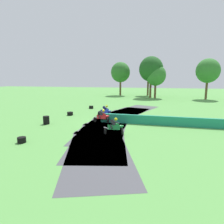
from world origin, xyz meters
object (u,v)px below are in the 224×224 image
Objects in this scene: motorcycle_chase_red at (102,116)px; tire_stack_mid_a at (70,114)px; motorcycle_trailing_green at (115,127)px; tire_stack_far at (22,140)px; motorcycle_lead_blue at (105,111)px; tire_stack_mid_b at (46,120)px; tire_stack_near at (91,107)px.

tire_stack_mid_a is (-4.77, 2.95, -0.44)m from motorcycle_chase_red.
motorcycle_trailing_green is 7.01m from tire_stack_far.
motorcycle_lead_blue is 1.02× the size of motorcycle_trailing_green.
motorcycle_trailing_green is at bearing -70.73° from motorcycle_lead_blue.
tire_stack_mid_a is 1.17× the size of tire_stack_far.
tire_stack_mid_a is at bearing 148.23° from motorcycle_chase_red.
tire_stack_mid_b is (-4.86, -4.82, -0.23)m from motorcycle_lead_blue.
motorcycle_chase_red is 8.26m from tire_stack_far.
tire_stack_near is 0.91× the size of tire_stack_mid_a.
tire_stack_near is 15.36m from tire_stack_far.
motorcycle_lead_blue is 6.85m from tire_stack_mid_b.
tire_stack_mid_a and tire_stack_far have the same top height.
motorcycle_lead_blue is 6.11m from tire_stack_near.
tire_stack_far is (-4.14, -7.14, -0.44)m from motorcycle_chase_red.
tire_stack_mid_a is at bearing 83.81° from tire_stack_mid_b.
motorcycle_chase_red is at bearing -65.42° from tire_stack_near.
tire_stack_mid_a is 0.87× the size of tire_stack_mid_b.
motorcycle_lead_blue is 10.92m from tire_stack_far.
motorcycle_chase_red is 1.01× the size of motorcycle_trailing_green.
motorcycle_chase_red is (0.42, -3.12, 0.01)m from motorcycle_lead_blue.
motorcycle_lead_blue is at bearing 2.20° from tire_stack_mid_a.
motorcycle_chase_red is 2.13× the size of tire_stack_mid_b.
tire_stack_mid_a is 4.69m from tire_stack_mid_b.
tire_stack_mid_a is at bearing 135.18° from motorcycle_trailing_green.
motorcycle_lead_blue is 2.71× the size of tire_stack_near.
tire_stack_near is at bearing 81.32° from tire_stack_mid_b.
motorcycle_lead_blue is 2.14× the size of tire_stack_mid_b.
motorcycle_chase_red reaches higher than tire_stack_mid_a.
tire_stack_mid_b is at bearing -98.68° from tire_stack_near.
tire_stack_mid_a is (-6.76, 6.72, -0.44)m from motorcycle_trailing_green.
tire_stack_far is (-6.13, -3.38, -0.44)m from motorcycle_trailing_green.
tire_stack_far is (0.63, -10.10, 0.00)m from tire_stack_mid_a.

